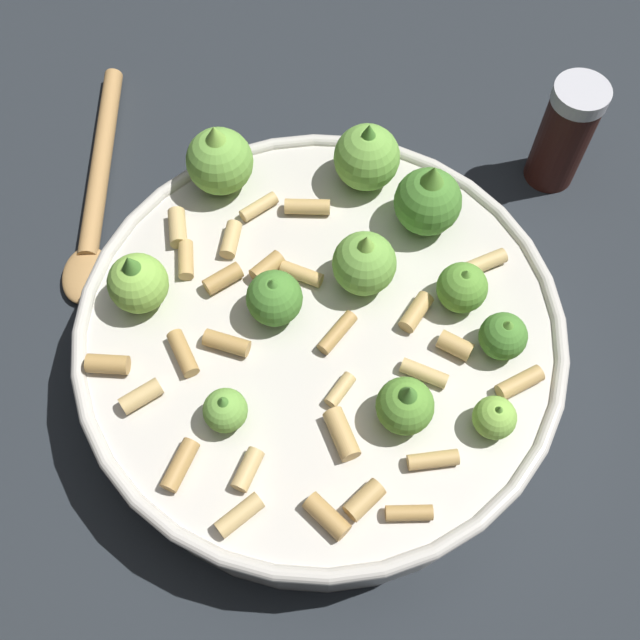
% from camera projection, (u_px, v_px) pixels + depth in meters
% --- Properties ---
extents(ground_plane, '(2.40, 2.40, 0.00)m').
position_uv_depth(ground_plane, '(320.00, 366.00, 0.56)').
color(ground_plane, '#23282D').
extents(cooking_pan, '(0.33, 0.33, 0.12)m').
position_uv_depth(cooking_pan, '(321.00, 336.00, 0.53)').
color(cooking_pan, beige).
rests_on(cooking_pan, ground).
extents(pepper_shaker, '(0.04, 0.04, 0.10)m').
position_uv_depth(pepper_shaker, '(564.00, 134.00, 0.60)').
color(pepper_shaker, '#33140F').
rests_on(pepper_shaker, ground).
extents(wooden_spoon, '(0.24, 0.04, 0.02)m').
position_uv_depth(wooden_spoon, '(97.00, 193.00, 0.62)').
color(wooden_spoon, '#B2844C').
rests_on(wooden_spoon, ground).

